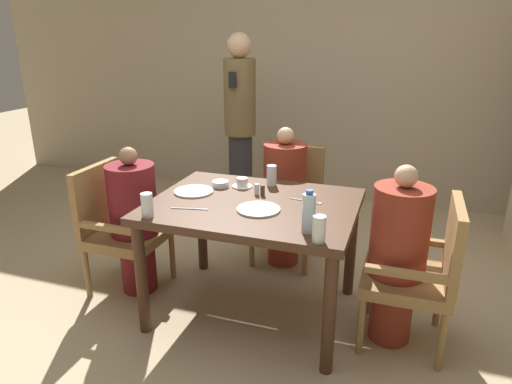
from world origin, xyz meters
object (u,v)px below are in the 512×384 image
object	(u,v)px
glass_tall_mid	(319,229)
glass_tall_far	(272,175)
glass_tall_near	(147,205)
diner_in_far_chair	(284,196)
water_bottle	(309,213)
chair_far_side	(289,199)
plate_main_right	(194,191)
bowl_small	(220,184)
diner_in_right_chair	(397,254)
diner_in_left_chair	(134,220)
plate_main_left	(258,209)
standing_host	(240,122)
chair_left_side	(118,224)
teacup_with_saucer	(242,183)
chair_right_side	(422,269)

from	to	relation	value
glass_tall_mid	glass_tall_far	bearing A→B (deg)	121.70
glass_tall_near	glass_tall_far	world-z (taller)	same
diner_in_far_chair	glass_tall_near	xyz separation A→B (m)	(-0.48, -1.12, 0.27)
diner_in_far_chair	water_bottle	world-z (taller)	diner_in_far_chair
chair_far_side	water_bottle	bearing A→B (deg)	-70.86
plate_main_right	bowl_small	bearing A→B (deg)	53.35
diner_in_right_chair	plate_main_right	xyz separation A→B (m)	(-1.28, 0.05, 0.22)
diner_in_left_chair	plate_main_left	world-z (taller)	diner_in_left_chair
standing_host	glass_tall_mid	bearing A→B (deg)	-59.70
diner_in_far_chair	chair_far_side	bearing A→B (deg)	90.00
plate_main_left	water_bottle	size ratio (longest dim) A/B	1.11
chair_left_side	chair_far_side	world-z (taller)	same
teacup_with_saucer	glass_tall_near	world-z (taller)	glass_tall_near
diner_in_left_chair	glass_tall_far	distance (m)	0.98
chair_left_side	diner_in_left_chair	world-z (taller)	diner_in_left_chair
standing_host	water_bottle	distance (m)	2.16
bowl_small	glass_tall_mid	distance (m)	1.01
glass_tall_near	standing_host	bearing A→B (deg)	95.47
standing_host	plate_main_left	bearing A→B (deg)	-66.06
diner_in_far_chair	chair_left_side	bearing A→B (deg)	-144.26
plate_main_right	teacup_with_saucer	bearing A→B (deg)	38.15
bowl_small	glass_tall_near	distance (m)	0.64
standing_host	teacup_with_saucer	bearing A→B (deg)	-68.86
diner_in_far_chair	standing_host	world-z (taller)	standing_host
chair_left_side	teacup_with_saucer	world-z (taller)	chair_left_side
chair_left_side	chair_far_side	distance (m)	1.31
diner_in_right_chair	glass_tall_mid	distance (m)	0.63
chair_right_side	standing_host	world-z (taller)	standing_host
chair_far_side	diner_in_far_chair	world-z (taller)	diner_in_far_chair
diner_in_left_chair	chair_right_side	bearing A→B (deg)	-0.00
glass_tall_mid	diner_in_right_chair	bearing A→B (deg)	48.10
water_bottle	diner_in_right_chair	bearing A→B (deg)	35.41
plate_main_left	glass_tall_mid	size ratio (longest dim) A/B	1.85
plate_main_left	diner_in_far_chair	bearing A→B (deg)	94.81
diner_in_right_chair	standing_host	bearing A→B (deg)	134.50
standing_host	teacup_with_saucer	xyz separation A→B (m)	(0.50, -1.30, -0.15)
chair_right_side	plate_main_left	size ratio (longest dim) A/B	3.50
diner_in_far_chair	teacup_with_saucer	distance (m)	0.54
plate_main_right	diner_in_left_chair	bearing A→B (deg)	-173.35
chair_right_side	diner_in_right_chair	bearing A→B (deg)	180.00
chair_far_side	glass_tall_near	size ratio (longest dim) A/B	6.47
plate_main_right	bowl_small	distance (m)	0.20
bowl_small	diner_in_far_chair	bearing A→B (deg)	58.91
chair_left_side	diner_in_far_chair	xyz separation A→B (m)	(0.99, 0.72, 0.07)
chair_right_side	chair_far_side	bearing A→B (deg)	139.35
diner_in_left_chair	chair_right_side	world-z (taller)	diner_in_left_chair
diner_in_left_chair	plate_main_right	bearing A→B (deg)	6.65
plate_main_right	teacup_with_saucer	distance (m)	0.33
diner_in_left_chair	chair_far_side	bearing A→B (deg)	44.91
water_bottle	diner_in_left_chair	bearing A→B (deg)	165.81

